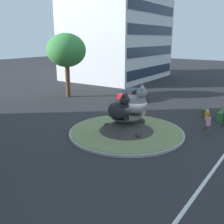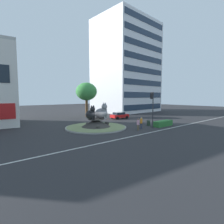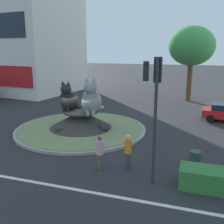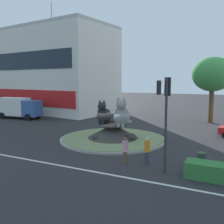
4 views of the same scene
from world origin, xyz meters
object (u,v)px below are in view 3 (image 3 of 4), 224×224
cat_statue_black (69,99)px  pedestrian_orange_shirt (128,151)px  traffic_light_mast (155,94)px  broadleaf_tree_behind_island (192,46)px  cat_statue_grey (91,100)px  litter_bin (195,160)px  pedestrian_pink_shirt (100,152)px

cat_statue_black → pedestrian_orange_shirt: 7.82m
traffic_light_mast → pedestrian_orange_shirt: size_ratio=3.10×
pedestrian_orange_shirt → broadleaf_tree_behind_island: bearing=-121.4°
cat_statue_grey → litter_bin: 8.23m
traffic_light_mast → pedestrian_orange_shirt: traffic_light_mast is taller
traffic_light_mast → litter_bin: traffic_light_mast is taller
litter_bin → broadleaf_tree_behind_island: bearing=93.3°
pedestrian_pink_shirt → litter_bin: pedestrian_pink_shirt is taller
pedestrian_orange_shirt → cat_statue_black: bearing=-65.9°
pedestrian_pink_shirt → cat_statue_grey: bearing=10.5°
broadleaf_tree_behind_island → pedestrian_pink_shirt: 20.47m
traffic_light_mast → pedestrian_pink_shirt: 4.14m
traffic_light_mast → pedestrian_pink_shirt: bearing=80.3°
broadleaf_tree_behind_island → pedestrian_orange_shirt: 19.80m
cat_statue_black → litter_bin: 10.00m
traffic_light_mast → litter_bin: size_ratio=6.20×
cat_statue_grey → pedestrian_pink_shirt: cat_statue_grey is taller
cat_statue_black → cat_statue_grey: (1.91, -0.27, 0.13)m
cat_statue_grey → pedestrian_pink_shirt: size_ratio=1.61×
cat_statue_black → broadleaf_tree_behind_island: (7.97, 13.94, 3.81)m
traffic_light_mast → broadleaf_tree_behind_island: size_ratio=0.67×
pedestrian_orange_shirt → litter_bin: pedestrian_orange_shirt is taller
traffic_light_mast → cat_statue_grey: bearing=42.3°
cat_statue_grey → pedestrian_orange_shirt: bearing=22.1°
traffic_light_mast → pedestrian_pink_shirt: traffic_light_mast is taller
cat_statue_grey → traffic_light_mast: size_ratio=0.51×
cat_statue_grey → litter_bin: size_ratio=3.15×
cat_statue_black → cat_statue_grey: size_ratio=0.81×
pedestrian_pink_shirt → broadleaf_tree_behind_island: bearing=-25.7°
cat_statue_black → pedestrian_pink_shirt: cat_statue_black is taller
cat_statue_grey → broadleaf_tree_behind_island: broadleaf_tree_behind_island is taller
broadleaf_tree_behind_island → pedestrian_pink_shirt: bearing=-100.1°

